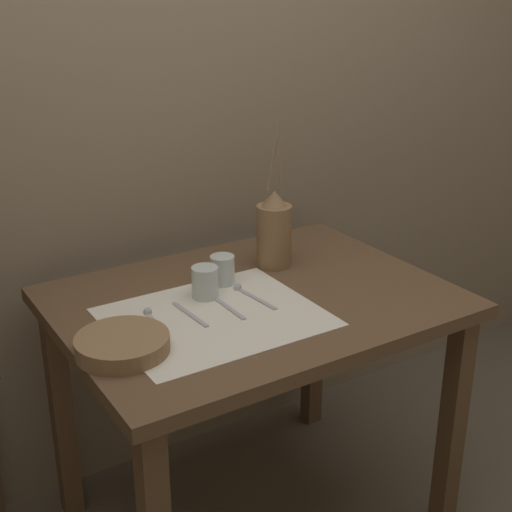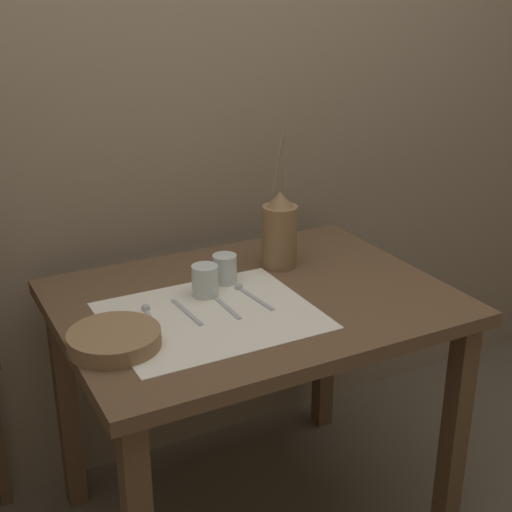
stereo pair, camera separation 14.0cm
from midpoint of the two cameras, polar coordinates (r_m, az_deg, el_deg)
stone_wall_back at (r=2.34m, az=-8.83°, el=10.53°), size 7.00×0.06×2.40m
wooden_table at (r=2.07m, az=-2.14°, el=-6.07°), size 1.09×0.82×0.79m
linen_cloth at (r=1.90m, az=-5.43°, el=-4.92°), size 0.55×0.45×0.00m
pitcher_with_flowers at (r=2.19m, az=-0.37°, el=1.99°), size 0.11×0.11×0.46m
wooden_bowl at (r=1.76m, az=-12.90°, el=-6.96°), size 0.23×0.23×0.04m
glass_tumbler_near at (r=2.00m, az=-6.10°, el=-2.12°), size 0.08×0.08×0.09m
glass_tumbler_far at (r=2.08m, az=-4.62°, el=-1.13°), size 0.07×0.07×0.08m
spoon_outer at (r=1.91m, az=-10.47°, el=-4.88°), size 0.04×0.19×0.02m
fork_outer at (r=1.92m, az=-7.41°, el=-4.68°), size 0.02×0.18×0.00m
fork_inner at (r=1.95m, az=-4.35°, el=-4.13°), size 0.01×0.17×0.00m
spoon_inner at (r=2.03m, az=-2.91°, el=-2.88°), size 0.03×0.19×0.02m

